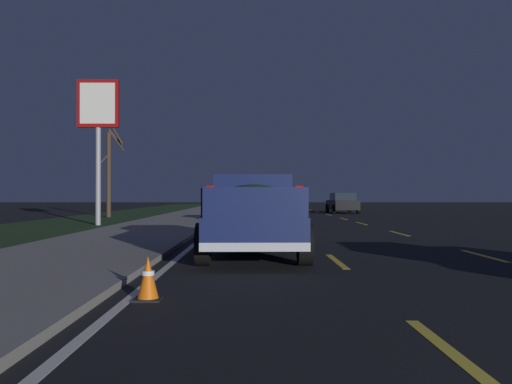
% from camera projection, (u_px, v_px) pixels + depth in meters
% --- Properties ---
extents(ground, '(144.00, 144.00, 0.00)m').
position_uv_depth(ground, '(319.00, 221.00, 27.97)').
color(ground, black).
extents(sidewalk_shoulder, '(108.00, 4.00, 0.12)m').
position_uv_depth(sidewalk_shoulder, '(179.00, 220.00, 27.93)').
color(sidewalk_shoulder, gray).
rests_on(sidewalk_shoulder, ground).
extents(grass_verge, '(108.00, 6.00, 0.01)m').
position_uv_depth(grass_verge, '(84.00, 221.00, 27.91)').
color(grass_verge, '#1E3819').
rests_on(grass_verge, ground).
extents(lane_markings, '(108.00, 7.04, 0.01)m').
position_uv_depth(lane_markings, '(260.00, 218.00, 30.90)').
color(lane_markings, yellow).
rests_on(lane_markings, ground).
extents(pickup_truck, '(5.45, 2.33, 1.87)m').
position_uv_depth(pickup_truck, '(253.00, 212.00, 12.21)').
color(pickup_truck, '#141E4C').
rests_on(pickup_truck, ground).
extents(sedan_blue, '(4.44, 2.08, 1.54)m').
position_uv_depth(sedan_blue, '(252.00, 207.00, 26.11)').
color(sedan_blue, navy).
rests_on(sedan_blue, ground).
extents(sedan_black, '(4.43, 2.08, 1.54)m').
position_uv_depth(sedan_black, '(342.00, 203.00, 40.11)').
color(sedan_black, black).
rests_on(sedan_black, ground).
extents(gas_price_sign, '(0.27, 1.90, 6.68)m').
position_uv_depth(gas_price_sign, '(98.00, 116.00, 24.18)').
color(gas_price_sign, '#99999E').
rests_on(gas_price_sign, ground).
extents(bare_tree_far, '(1.23, 1.39, 6.07)m').
position_uv_depth(bare_tree_far, '(109.00, 171.00, 32.95)').
color(bare_tree_far, '#423323').
rests_on(bare_tree_far, ground).
extents(traffic_cone_near, '(0.36, 0.36, 0.58)m').
position_uv_depth(traffic_cone_near, '(148.00, 279.00, 6.94)').
color(traffic_cone_near, black).
rests_on(traffic_cone_near, ground).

